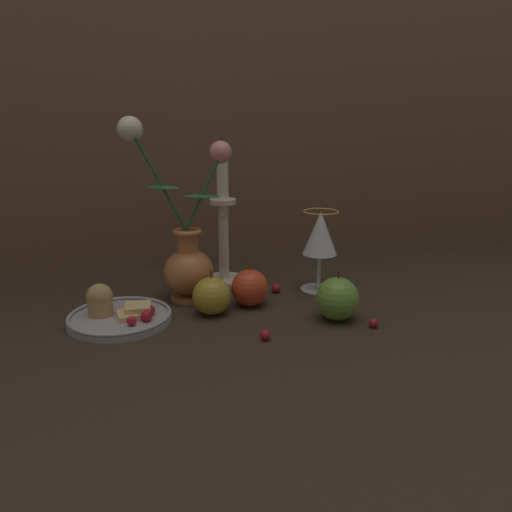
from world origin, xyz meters
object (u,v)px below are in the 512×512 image
candlestick (224,233)px  plate_with_pastries (117,313)px  vase (186,250)px  wine_glass (320,237)px  apple_near_glass (250,288)px  apple_at_table_edge (212,297)px  apple_beside_vase (337,299)px

candlestick → plate_with_pastries: bearing=-145.4°
vase → wine_glass: size_ratio=2.10×
wine_glass → apple_near_glass: (-0.16, -0.05, -0.08)m
candlestick → apple_near_glass: size_ratio=3.72×
vase → plate_with_pastries: size_ratio=1.94×
apple_at_table_edge → wine_glass: bearing=17.2°
plate_with_pastries → apple_at_table_edge: bearing=-6.1°
wine_glass → apple_at_table_edge: size_ratio=2.03×
vase → candlestick: bearing=40.4°
vase → apple_beside_vase: 0.30m
vase → plate_with_pastries: 0.18m
vase → apple_beside_vase: (0.23, -0.18, -0.06)m
wine_glass → apple_near_glass: wine_glass is taller
plate_with_pastries → candlestick: candlestick is taller
candlestick → apple_at_table_edge: candlestick is taller
apple_near_glass → apple_at_table_edge: 0.08m
vase → apple_near_glass: size_ratio=4.22×
plate_with_pastries → apple_at_table_edge: 0.17m
candlestick → apple_near_glass: 0.17m
plate_with_pastries → apple_at_table_edge: (0.16, -0.02, 0.02)m
wine_glass → apple_near_glass: 0.18m
candlestick → vase: bearing=-139.6°
wine_glass → apple_beside_vase: (-0.03, -0.16, -0.07)m
apple_beside_vase → plate_with_pastries: bearing=164.8°
candlestick → apple_beside_vase: 0.30m
vase → plate_with_pastries: bearing=-149.9°
candlestick → apple_beside_vase: candlestick is taller
apple_beside_vase → wine_glass: bearing=77.9°
plate_with_pastries → apple_near_glass: apple_near_glass is taller
vase → wine_glass: bearing=-4.9°
plate_with_pastries → apple_beside_vase: size_ratio=2.02×
vase → apple_beside_vase: bearing=-37.5°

